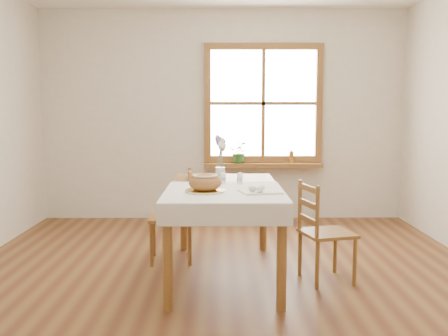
% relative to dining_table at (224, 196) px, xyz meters
% --- Properties ---
extents(ground, '(5.00, 5.00, 0.00)m').
position_rel_dining_table_xyz_m(ground, '(0.00, -0.30, -0.66)').
color(ground, brown).
rests_on(ground, ground).
extents(room_walls, '(4.60, 5.10, 2.65)m').
position_rel_dining_table_xyz_m(room_walls, '(0.00, -0.30, 1.04)').
color(room_walls, silver).
rests_on(room_walls, ground).
extents(window, '(1.46, 0.08, 1.46)m').
position_rel_dining_table_xyz_m(window, '(0.50, 2.17, 0.79)').
color(window, olive).
rests_on(window, ground).
extents(window_sill, '(1.46, 0.20, 0.05)m').
position_rel_dining_table_xyz_m(window_sill, '(0.50, 2.10, 0.03)').
color(window_sill, olive).
rests_on(window_sill, ground).
extents(dining_table, '(0.90, 1.60, 0.75)m').
position_rel_dining_table_xyz_m(dining_table, '(0.00, 0.00, 0.00)').
color(dining_table, olive).
rests_on(dining_table, ground).
extents(table_linen, '(0.91, 0.99, 0.01)m').
position_rel_dining_table_xyz_m(table_linen, '(0.00, -0.30, 0.09)').
color(table_linen, white).
rests_on(table_linen, dining_table).
extents(chair_left, '(0.44, 0.42, 0.84)m').
position_rel_dining_table_xyz_m(chair_left, '(-0.48, 0.39, -0.25)').
color(chair_left, olive).
rests_on(chair_left, ground).
extents(chair_right, '(0.48, 0.47, 0.81)m').
position_rel_dining_table_xyz_m(chair_right, '(0.83, -0.15, -0.26)').
color(chair_right, olive).
rests_on(chair_right, ground).
extents(bread_plate, '(0.35, 0.35, 0.02)m').
position_rel_dining_table_xyz_m(bread_plate, '(-0.14, -0.35, 0.10)').
color(bread_plate, silver).
rests_on(bread_plate, table_linen).
extents(bread_loaf, '(0.25, 0.25, 0.14)m').
position_rel_dining_table_xyz_m(bread_loaf, '(-0.14, -0.35, 0.18)').
color(bread_loaf, '#9F6C38').
rests_on(bread_loaf, bread_plate).
extents(egg_napkin, '(0.34, 0.30, 0.01)m').
position_rel_dining_table_xyz_m(egg_napkin, '(0.27, -0.37, 0.10)').
color(egg_napkin, white).
rests_on(egg_napkin, table_linen).
extents(eggs, '(0.26, 0.25, 0.05)m').
position_rel_dining_table_xyz_m(eggs, '(0.27, -0.37, 0.13)').
color(eggs, silver).
rests_on(eggs, egg_napkin).
extents(salt_shaker, '(0.05, 0.05, 0.09)m').
position_rel_dining_table_xyz_m(salt_shaker, '(-0.01, 0.09, 0.14)').
color(salt_shaker, silver).
rests_on(salt_shaker, table_linen).
extents(pepper_shaker, '(0.05, 0.05, 0.10)m').
position_rel_dining_table_xyz_m(pepper_shaker, '(0.13, 0.06, 0.14)').
color(pepper_shaker, silver).
rests_on(pepper_shaker, table_linen).
extents(flower_vase, '(0.11, 0.11, 0.10)m').
position_rel_dining_table_xyz_m(flower_vase, '(-0.03, 0.43, 0.13)').
color(flower_vase, silver).
rests_on(flower_vase, dining_table).
extents(lavender_bouquet, '(0.15, 0.15, 0.29)m').
position_rel_dining_table_xyz_m(lavender_bouquet, '(-0.03, 0.43, 0.32)').
color(lavender_bouquet, '#725EA7').
rests_on(lavender_bouquet, flower_vase).
extents(potted_plant, '(0.31, 0.32, 0.21)m').
position_rel_dining_table_xyz_m(potted_plant, '(0.21, 2.10, 0.15)').
color(potted_plant, '#2E692A').
rests_on(potted_plant, window_sill).
extents(amber_bottle, '(0.07, 0.07, 0.16)m').
position_rel_dining_table_xyz_m(amber_bottle, '(0.85, 2.10, 0.13)').
color(amber_bottle, '#9B5F1C').
rests_on(amber_bottle, window_sill).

